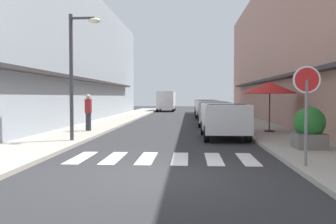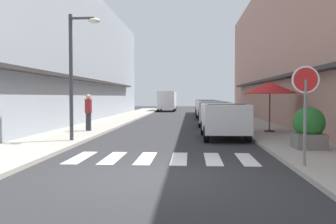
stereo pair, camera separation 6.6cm
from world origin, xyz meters
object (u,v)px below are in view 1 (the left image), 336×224
at_px(planter_corner, 309,128).
at_px(delivery_van, 166,100).
at_px(parked_car_far, 208,107).
at_px(round_street_sign, 307,90).
at_px(parked_car_near, 224,117).
at_px(parked_car_mid, 214,111).
at_px(cafe_umbrella, 270,88).
at_px(street_lamp, 77,62).
at_px(pedestrian_walking_near, 88,111).
at_px(parked_car_distant, 205,106).

bearing_deg(planter_corner, delivery_van, 101.36).
bearing_deg(parked_car_far, round_street_sign, -86.29).
bearing_deg(parked_car_near, round_street_sign, -79.20).
distance_m(parked_car_far, delivery_van, 16.22).
bearing_deg(parked_car_mid, delivery_van, 100.72).
bearing_deg(planter_corner, cafe_umbrella, 90.52).
bearing_deg(street_lamp, cafe_umbrella, 26.44).
xyz_separation_m(parked_car_mid, parked_car_far, (0.00, 6.58, -0.00)).
relative_size(parked_car_far, street_lamp, 0.89).
bearing_deg(cafe_umbrella, pedestrian_walking_near, -179.64).
xyz_separation_m(street_lamp, cafe_umbrella, (7.96, 3.96, -0.87)).
xyz_separation_m(round_street_sign, pedestrian_walking_near, (-7.60, 8.77, -0.88)).
xyz_separation_m(parked_car_distant, pedestrian_walking_near, (-6.29, -17.35, 0.13)).
distance_m(parked_car_far, pedestrian_walking_near, 12.96).
bearing_deg(planter_corner, parked_car_near, 122.20).
height_order(parked_car_mid, pedestrian_walking_near, pedestrian_walking_near).
xyz_separation_m(parked_car_near, street_lamp, (-5.65, -1.97, 2.12)).
xyz_separation_m(round_street_sign, cafe_umbrella, (1.00, 8.82, 0.24)).
height_order(delivery_van, street_lamp, street_lamp).
bearing_deg(cafe_umbrella, parked_car_mid, 116.11).
xyz_separation_m(parked_car_distant, round_street_sign, (1.30, -26.12, 1.00)).
bearing_deg(parked_car_mid, parked_car_near, -90.00).
bearing_deg(parked_car_distant, delivery_van, 113.59).
distance_m(parked_car_distant, planter_corner, 23.14).
relative_size(parked_car_far, delivery_van, 0.77).
bearing_deg(delivery_van, parked_car_near, -81.72).
distance_m(parked_car_near, parked_car_mid, 6.69).
relative_size(parked_car_mid, round_street_sign, 1.86).
distance_m(delivery_van, street_lamp, 30.96).
bearing_deg(pedestrian_walking_near, parked_car_far, -40.75).
xyz_separation_m(parked_car_mid, pedestrian_walking_near, (-6.29, -4.75, 0.12)).
bearing_deg(round_street_sign, cafe_umbrella, 83.55).
bearing_deg(delivery_van, parked_car_distant, -66.41).
distance_m(street_lamp, cafe_umbrella, 8.93).
xyz_separation_m(parked_car_near, delivery_van, (-4.21, 28.92, 0.48)).
distance_m(parked_car_mid, parked_car_far, 6.58).
distance_m(parked_car_mid, round_street_sign, 13.62).
distance_m(round_street_sign, street_lamp, 8.56).
bearing_deg(pedestrian_walking_near, round_street_sign, -150.79).
height_order(round_street_sign, street_lamp, street_lamp).
bearing_deg(parked_car_far, parked_car_distant, 90.00).
distance_m(parked_car_near, cafe_umbrella, 3.29).
height_order(parked_car_far, parked_car_distant, same).
bearing_deg(parked_car_distant, pedestrian_walking_near, -109.94).
bearing_deg(round_street_sign, parked_car_near, 100.80).
bearing_deg(street_lamp, parked_car_distant, 75.10).
height_order(street_lamp, pedestrian_walking_near, street_lamp).
distance_m(parked_car_near, parked_car_far, 13.27).
relative_size(parked_car_near, street_lamp, 0.86).
height_order(parked_car_far, round_street_sign, round_street_sign).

